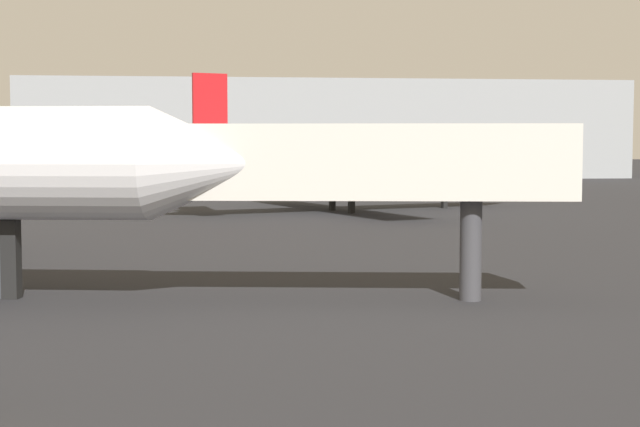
% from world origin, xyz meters
% --- Properties ---
extents(airplane_far_left, '(30.35, 23.44, 9.85)m').
position_xyz_m(airplane_far_left, '(11.25, 62.20, 3.24)').
color(airplane_far_left, silver).
rests_on(airplane_far_left, ground_plane).
extents(jet_bridge, '(24.15, 5.81, 5.82)m').
position_xyz_m(jet_bridge, '(-0.67, 23.29, 4.33)').
color(jet_bridge, silver).
rests_on(jet_bridge, ground_plane).
extents(terminal_building, '(88.62, 20.63, 14.37)m').
position_xyz_m(terminal_building, '(17.88, 136.02, 7.18)').
color(terminal_building, '#999EA3').
rests_on(terminal_building, ground_plane).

